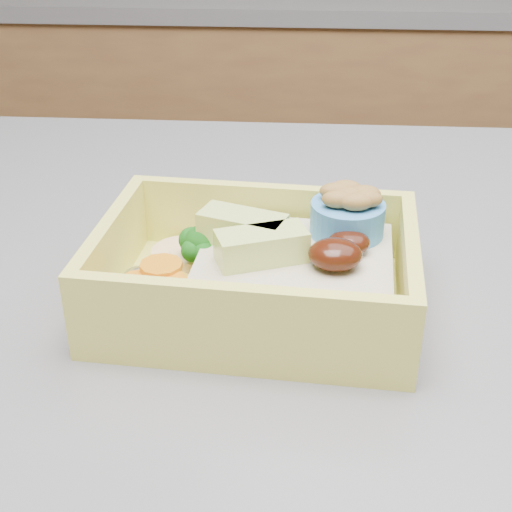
{
  "coord_description": "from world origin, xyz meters",
  "views": [
    {
      "loc": [
        0.07,
        -0.41,
        1.17
      ],
      "look_at": [
        0.05,
        -0.03,
        0.96
      ],
      "focal_mm": 50.0,
      "sensor_mm": 36.0,
      "label": 1
    }
  ],
  "objects": [
    {
      "name": "back_cabinets",
      "position": [
        0.0,
        1.23,
        0.89
      ],
      "size": [
        3.2,
        0.62,
        2.3
      ],
      "color": "brown",
      "rests_on": "ground"
    },
    {
      "name": "bento_box",
      "position": [
        0.05,
        -0.03,
        0.94
      ],
      "size": [
        0.2,
        0.15,
        0.07
      ],
      "rotation": [
        0.0,
        0.0,
        -0.08
      ],
      "color": "#E2DE5D",
      "rests_on": "island"
    }
  ]
}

